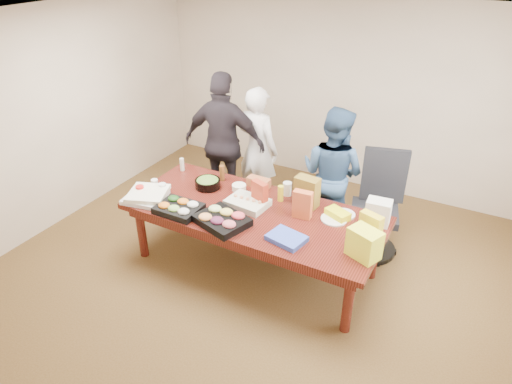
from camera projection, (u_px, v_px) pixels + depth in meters
The scene contains 36 objects.
floor at pixel (254, 266), 5.28m from camera, with size 5.50×5.00×0.02m, color #47301E.
ceiling at pixel (253, 19), 3.93m from camera, with size 5.50×5.00×0.02m, color white.
wall_back at pixel (337, 94), 6.52m from camera, with size 5.50×0.04×2.70m, color beige.
wall_front at pixel (53, 321), 2.70m from camera, with size 5.50×0.04×2.70m, color beige.
wall_left at pixel (64, 116), 5.74m from camera, with size 0.04×5.00×2.70m, color beige.
conference_table at pixel (254, 239), 5.09m from camera, with size 2.80×1.20×0.75m, color #4C1C0F.
office_chair at pixel (375, 209), 5.21m from camera, with size 0.61×0.61×1.21m, color black.
person_center at pixel (258, 149), 6.06m from camera, with size 0.62×0.41×1.70m, color white.
person_right at pixel (332, 174), 5.45m from camera, with size 0.82×0.64×1.68m, color #304F78.
person_left at pixel (224, 143), 5.99m from camera, with size 1.11×0.46×1.90m, color black.
veggie_tray at pixel (179, 209), 4.87m from camera, with size 0.46×0.36×0.07m, color black.
fruit_tray at pixel (222, 220), 4.66m from camera, with size 0.51×0.40×0.08m, color black.
sheet_cake at pixel (248, 203), 4.97m from camera, with size 0.44×0.33×0.08m, color beige.
salad_bowl at pixel (208, 183), 5.34m from camera, with size 0.30×0.30×0.10m, color black.
chip_bag_blue at pixel (287, 238), 4.41m from camera, with size 0.35×0.26×0.05m, color blue.
chip_bag_red at pixel (260, 194), 4.94m from camera, with size 0.20×0.08×0.28m, color #A7311B.
chip_bag_yellow at pixel (370, 229), 4.30m from camera, with size 0.22×0.09×0.34m, color yellow.
chip_bag_orange at pixel (302, 205), 4.72m from camera, with size 0.20×0.09×0.31m, color #CD582C.
mayo_jar at pixel (287, 189), 5.16m from camera, with size 0.10×0.10×0.16m, color silver.
mustard_bottle at pixel (281, 193), 5.04m from camera, with size 0.07×0.07×0.18m, color yellow.
dressing_bottle at pixel (222, 173), 5.46m from camera, with size 0.06×0.06×0.20m, color brown.
ranch_bottle at pixel (182, 164), 5.70m from camera, with size 0.05×0.05×0.16m, color silver.
banana_bunch at pixel (338, 214), 4.76m from camera, with size 0.25×0.15×0.08m, color #EEF014.
bread_loaf at pixel (259, 182), 5.35m from camera, with size 0.28×0.12×0.11m, color #A45630.
kraft_bag at pixel (307, 192), 4.92m from camera, with size 0.26×0.15×0.34m, color brown.
red_cup at pixel (140, 191), 5.16m from camera, with size 0.09×0.09×0.12m, color red.
clear_cup_a at pixel (163, 188), 5.21m from camera, with size 0.09×0.09×0.12m, color white.
clear_cup_b at pixel (155, 184), 5.32m from camera, with size 0.08×0.08×0.11m, color white.
pizza_box_lower at pixel (145, 197), 5.11m from camera, with size 0.41×0.41×0.05m, color white.
pizza_box_upper at pixel (148, 193), 5.09m from camera, with size 0.41×0.41×0.05m, color white.
plate_a at pixel (334, 219), 4.74m from camera, with size 0.28×0.28×0.02m, color white.
plate_b at pixel (344, 214), 4.83m from camera, with size 0.24×0.24×0.01m, color white.
dip_bowl_a at pixel (307, 204), 4.97m from camera, with size 0.14×0.14×0.06m, color beige.
dip_bowl_b at pixel (239, 187), 5.29m from camera, with size 0.16×0.16×0.07m, color white.
grocery_bag_white at pixel (378, 212), 4.63m from camera, with size 0.25×0.18×0.26m, color white.
grocery_bag_yellow at pixel (364, 243), 4.14m from camera, with size 0.29×0.20×0.29m, color #F3FC2F.
Camera 1 is at (2.00, -3.65, 3.35)m, focal length 31.81 mm.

